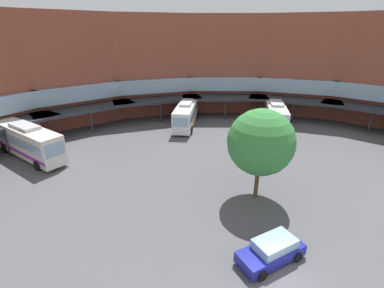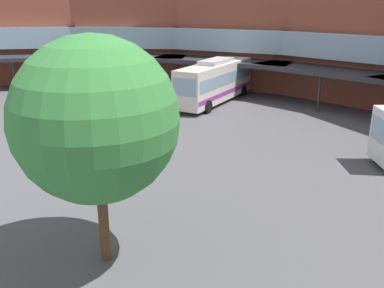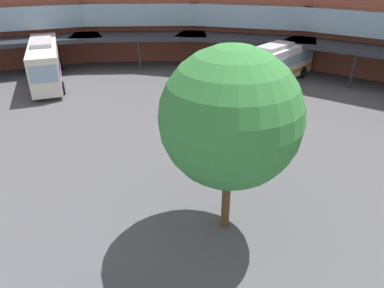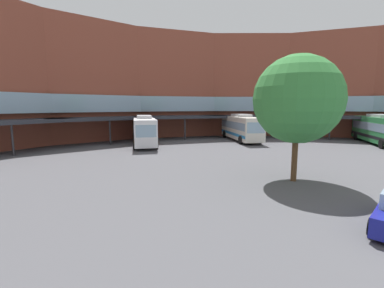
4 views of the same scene
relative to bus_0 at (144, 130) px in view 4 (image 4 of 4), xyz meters
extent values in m
cube|color=brown|center=(28.71, -8.31, 6.15)|extent=(12.61, 15.01, 16.00)
cube|color=#8CADC6|center=(28.21, -8.64, 3.27)|extent=(12.05, 13.96, 2.24)
cube|color=#282B33|center=(24.51, -11.01, 1.35)|extent=(10.92, 13.92, 0.40)
cylinder|color=#2D2D33|center=(23.16, -11.88, -0.26)|extent=(0.20, 0.20, 3.20)
cube|color=brown|center=(20.20, 1.05, 6.15)|extent=(14.70, 13.36, 16.00)
cube|color=#8CADC6|center=(19.83, 0.58, 3.27)|extent=(13.75, 12.68, 2.24)
cube|color=#282B33|center=(17.11, -2.88, 1.35)|extent=(13.46, 11.79, 0.40)
cylinder|color=#2D2D33|center=(16.12, -4.14, -0.26)|extent=(0.20, 0.20, 3.20)
cube|color=brown|center=(9.10, 7.11, 6.15)|extent=(15.17, 10.24, 16.00)
cube|color=#8CADC6|center=(8.90, 6.55, 3.27)|extent=(13.93, 10.01, 2.24)
cube|color=#282B33|center=(7.46, 2.39, 1.35)|extent=(14.52, 8.35, 0.40)
cylinder|color=#2D2D33|center=(6.94, 0.88, -0.26)|extent=(0.20, 0.20, 3.20)
cube|color=brown|center=(-3.38, 9.21, 6.15)|extent=(13.98, 6.00, 16.00)
cube|color=#8CADC6|center=(-3.38, 8.61, 3.27)|extent=(12.58, 6.24, 2.24)
cube|color=#282B33|center=(-3.38, 4.21, 1.35)|extent=(13.98, 4.00, 0.40)
cylinder|color=#2D2D33|center=(-3.38, 2.61, -0.26)|extent=(0.20, 0.20, 3.20)
cube|color=#282B33|center=(-14.22, 2.39, 1.35)|extent=(14.52, 8.35, 0.40)
cylinder|color=#2D2D33|center=(-13.70, 0.88, -0.26)|extent=(0.20, 0.20, 3.20)
cube|color=white|center=(0.01, 0.01, -0.03)|extent=(7.07, 11.10, 2.96)
cube|color=#8CADC6|center=(0.01, 0.01, 0.33)|extent=(6.82, 10.52, 0.95)
cube|color=orange|center=(0.01, 0.01, -0.85)|extent=(6.99, 10.91, 0.35)
cube|color=#8CADC6|center=(-2.40, -4.95, 0.33)|extent=(1.99, 1.05, 1.30)
cube|color=#B2B2B7|center=(0.01, 0.01, 1.63)|extent=(3.29, 4.36, 0.36)
cylinder|color=black|center=(-0.55, -3.93, -1.31)|extent=(0.75, 1.12, 1.10)
cylinder|color=black|center=(-2.75, -2.86, -1.31)|extent=(0.75, 1.12, 1.10)
cylinder|color=black|center=(2.76, 2.89, -1.31)|extent=(0.75, 1.12, 1.10)
cylinder|color=black|center=(0.56, 3.96, -1.31)|extent=(0.75, 1.12, 1.10)
cube|color=#338C4C|center=(23.58, -17.86, 0.03)|extent=(11.03, 9.57, 3.06)
cube|color=#8CADC6|center=(23.58, -17.86, 0.40)|extent=(10.50, 9.15, 0.98)
cube|color=black|center=(23.58, -17.86, -0.83)|extent=(10.86, 9.43, 0.37)
cube|color=#B2B2B7|center=(23.58, -17.86, 1.74)|extent=(4.51, 4.12, 0.36)
cylinder|color=black|center=(19.58, -19.44, -1.31)|extent=(1.05, 0.92, 1.10)
cylinder|color=black|center=(27.59, -16.27, -1.31)|extent=(1.05, 0.92, 1.10)
cylinder|color=black|center=(25.99, -14.29, -1.31)|extent=(1.05, 0.92, 1.10)
cube|color=silver|center=(12.62, -4.57, -0.01)|extent=(7.50, 10.79, 2.98)
cube|color=#8CADC6|center=(12.62, -4.57, 0.34)|extent=(7.23, 10.24, 0.95)
cube|color=#267FBF|center=(12.62, -4.57, -0.85)|extent=(7.42, 10.61, 0.36)
cube|color=#8CADC6|center=(10.01, -9.31, 0.34)|extent=(2.02, 1.19, 1.31)
cube|color=#B2B2B7|center=(12.62, -4.57, 1.66)|extent=(3.46, 4.30, 0.36)
cylinder|color=black|center=(11.94, -8.44, -1.31)|extent=(0.79, 1.11, 1.10)
cylinder|color=black|center=(9.72, -7.21, -1.31)|extent=(0.79, 1.11, 1.10)
cylinder|color=black|center=(15.53, -1.94, -1.31)|extent=(0.79, 1.11, 1.10)
cylinder|color=black|center=(13.30, -0.71, -1.31)|extent=(0.79, 1.11, 1.10)
cylinder|color=black|center=(-4.77, -26.72, -1.53)|extent=(0.69, 0.33, 0.66)
cylinder|color=black|center=(-1.91, -26.23, -1.53)|extent=(0.69, 0.33, 0.66)
cylinder|color=brown|center=(-0.31, -20.78, -0.01)|extent=(0.36, 0.36, 3.68)
sphere|color=#38843D|center=(-0.31, -20.78, 3.33)|extent=(5.47, 5.47, 5.47)
camera|label=1|loc=(-12.14, -38.32, 11.69)|focal=25.63mm
camera|label=2|loc=(12.74, -23.61, 6.92)|focal=39.13mm
camera|label=3|loc=(1.66, -32.90, 8.65)|focal=33.12mm
camera|label=4|loc=(-15.84, -30.12, 2.91)|focal=25.26mm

